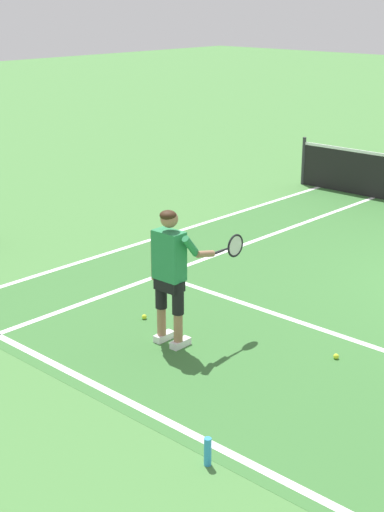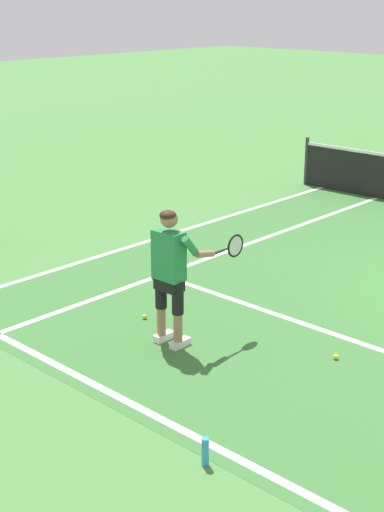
{
  "view_description": "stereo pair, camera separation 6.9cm",
  "coord_description": "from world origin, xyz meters",
  "px_view_note": "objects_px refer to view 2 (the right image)",
  "views": [
    {
      "loc": [
        3.63,
        -10.66,
        4.07
      ],
      "look_at": [
        -2.31,
        -4.25,
        1.05
      ],
      "focal_mm": 53.1,
      "sensor_mm": 36.0,
      "label": 1
    },
    {
      "loc": [
        3.68,
        -10.61,
        4.07
      ],
      "look_at": [
        -2.31,
        -4.25,
        1.05
      ],
      "focal_mm": 53.1,
      "sensor_mm": 36.0,
      "label": 2
    }
  ],
  "objects_px": {
    "tennis_ball_by_baseline": "(145,317)",
    "water_bottle": "(205,452)",
    "tennis_player": "(171,268)",
    "tennis_ball_near_feet": "(336,357)"
  },
  "relations": [
    {
      "from": "water_bottle",
      "to": "tennis_ball_by_baseline",
      "type": "bearing_deg",
      "value": 146.04
    },
    {
      "from": "tennis_ball_near_feet",
      "to": "tennis_ball_by_baseline",
      "type": "bearing_deg",
      "value": -163.66
    },
    {
      "from": "tennis_ball_by_baseline",
      "to": "water_bottle",
      "type": "xyz_separation_m",
      "value": [
        2.81,
        -1.89,
        0.11
      ]
    },
    {
      "from": "tennis_ball_near_feet",
      "to": "tennis_ball_by_baseline",
      "type": "distance_m",
      "value": 2.61
    },
    {
      "from": "tennis_player",
      "to": "tennis_ball_near_feet",
      "type": "relative_size",
      "value": 25.95
    },
    {
      "from": "tennis_player",
      "to": "water_bottle",
      "type": "distance_m",
      "value": 2.71
    },
    {
      "from": "tennis_player",
      "to": "water_bottle",
      "type": "relative_size",
      "value": 6.12
    },
    {
      "from": "tennis_ball_by_baseline",
      "to": "water_bottle",
      "type": "distance_m",
      "value": 3.39
    },
    {
      "from": "tennis_player",
      "to": "tennis_ball_near_feet",
      "type": "xyz_separation_m",
      "value": [
        1.71,
        1.02,
        -0.96
      ]
    },
    {
      "from": "tennis_player",
      "to": "tennis_ball_by_baseline",
      "type": "relative_size",
      "value": 25.95
    }
  ]
}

